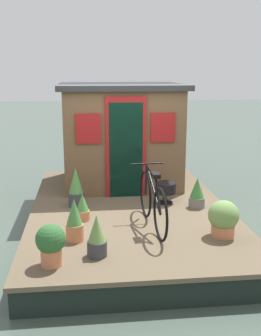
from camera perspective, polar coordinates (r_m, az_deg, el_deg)
name	(u,v)px	position (r m, az deg, el deg)	size (l,w,h in m)	color
ground_plane	(129,228)	(7.25, -0.18, -8.16)	(60.00, 60.00, 0.00)	#47564C
houseboat_deck	(129,216)	(7.18, -0.18, -6.65)	(5.22, 3.26, 0.41)	brown
houseboat_cabin	(121,134)	(8.33, -1.32, 4.70)	(2.14, 2.39, 1.99)	brown
bicycle	(152,201)	(6.04, 3.03, -4.54)	(1.69, 0.50, 0.88)	black
potted_plant_succulent	(74,221)	(5.65, -7.70, -7.20)	(0.24, 0.24, 0.59)	#C6754C
potted_plant_rosemary	(97,237)	(5.19, -4.63, -9.37)	(0.25, 0.25, 0.54)	#38383D
potted_plant_mint	(76,188)	(7.03, -7.47, -2.73)	(0.27, 0.27, 0.67)	#38383D
potted_plant_basil	(51,243)	(5.01, -10.87, -10.07)	(0.35, 0.35, 0.51)	#C6754C
potted_plant_fern	(197,194)	(7.02, 9.09, -3.48)	(0.27, 0.27, 0.51)	slate
potted_plant_geranium	(223,218)	(5.89, 12.60, -6.70)	(0.42, 0.42, 0.51)	#C6754C
potted_plant_sage	(83,208)	(6.42, -6.58, -5.42)	(0.22, 0.22, 0.42)	#C6754C
charcoal_grill	(166,189)	(7.19, 4.83, -2.84)	(0.36, 0.36, 0.36)	black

